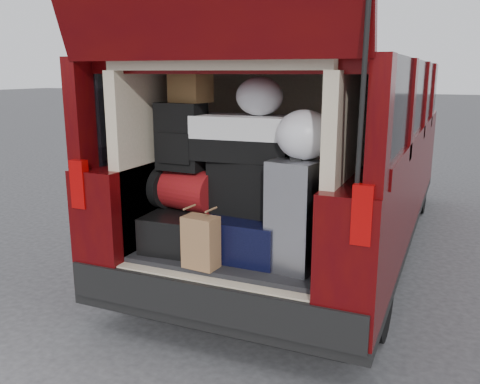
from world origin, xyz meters
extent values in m
plane|color=#323235|center=(0.00, 0.00, 0.00)|extent=(80.00, 80.00, 0.00)
cylinder|color=black|center=(-0.82, 0.40, 0.32)|extent=(0.24, 0.64, 0.64)
cylinder|color=black|center=(0.82, 0.40, 0.32)|extent=(0.24, 0.64, 0.64)
cylinder|color=black|center=(-0.82, 3.70, 0.32)|extent=(0.24, 0.64, 0.64)
cylinder|color=black|center=(0.82, 3.70, 0.32)|extent=(0.24, 0.64, 0.64)
cube|color=black|center=(0.00, 2.08, 0.26)|extent=(1.90, 4.85, 0.08)
cube|color=#410408|center=(-0.79, 2.08, 0.70)|extent=(0.33, 4.85, 0.80)
cube|color=#410408|center=(0.79, 2.08, 0.70)|extent=(0.33, 4.85, 0.80)
cube|color=#410408|center=(0.00, 2.08, 1.73)|extent=(1.82, 4.46, 0.10)
cube|color=black|center=(-0.88, 1.97, 1.44)|extent=(0.12, 4.25, 0.68)
cube|color=black|center=(0.88, 1.97, 1.44)|extent=(0.12, 4.25, 0.68)
cube|color=black|center=(0.00, -0.29, 0.40)|extent=(1.86, 0.16, 0.22)
cube|color=#990505|center=(-0.86, -0.33, 1.02)|extent=(0.10, 0.06, 0.30)
cube|color=#990505|center=(0.86, -0.33, 1.02)|extent=(0.10, 0.06, 0.30)
cube|color=black|center=(0.00, 0.28, 0.52)|extent=(1.24, 1.05, 0.06)
cube|color=beige|center=(-0.66, 0.28, 1.12)|extent=(0.08, 1.05, 1.15)
cube|color=beige|center=(0.66, 0.28, 1.12)|extent=(0.08, 1.05, 1.15)
cube|color=beige|center=(0.00, 0.83, 1.12)|extent=(1.34, 0.06, 1.15)
cube|color=beige|center=(0.00, 0.28, 1.73)|extent=(1.34, 1.05, 0.06)
cylinder|color=black|center=(0.84, -0.40, 1.65)|extent=(0.02, 0.90, 0.76)
cube|color=black|center=(0.00, 0.28, 0.28)|extent=(1.24, 1.05, 0.55)
cube|color=black|center=(-0.37, 0.12, 0.67)|extent=(0.46, 0.61, 0.24)
cube|color=black|center=(0.08, 0.17, 0.68)|extent=(0.49, 0.59, 0.26)
cube|color=white|center=(0.43, 0.09, 0.88)|extent=(0.34, 0.47, 0.65)
cube|color=#8C5F3F|center=(-0.10, -0.20, 0.71)|extent=(0.22, 0.15, 0.31)
cube|color=maroon|center=(-0.38, 0.16, 0.92)|extent=(0.47, 0.36, 0.28)
cube|color=black|center=(0.05, 0.19, 0.98)|extent=(0.50, 0.32, 0.34)
cube|color=black|center=(-0.40, 0.14, 1.28)|extent=(0.31, 0.20, 0.44)
cube|color=silver|center=(0.01, 0.21, 1.29)|extent=(0.64, 0.36, 0.28)
cube|color=olive|center=(-0.36, 0.19, 1.60)|extent=(0.26, 0.22, 0.21)
ellipsoid|color=silver|center=(0.11, 0.22, 1.55)|extent=(0.32, 0.30, 0.24)
ellipsoid|color=silver|center=(0.45, 0.05, 1.34)|extent=(0.35, 0.34, 0.28)
camera|label=1|loc=(1.25, -2.73, 1.69)|focal=38.00mm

